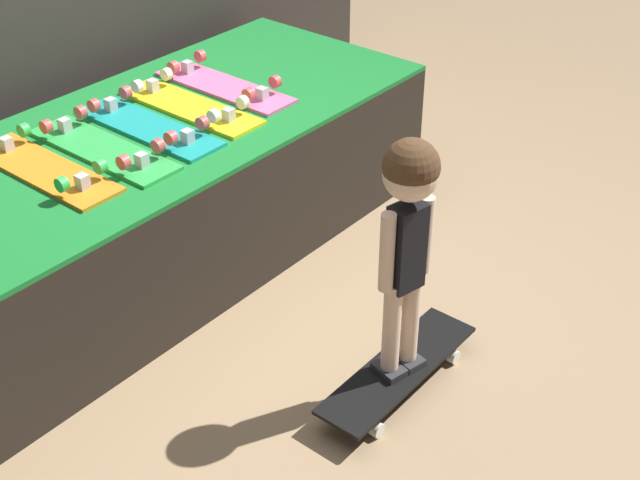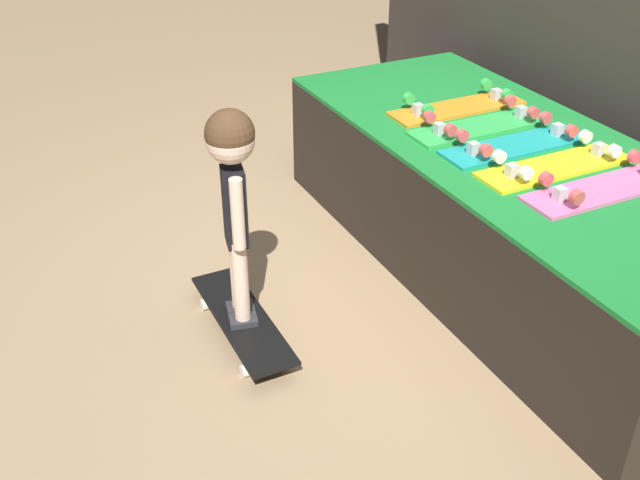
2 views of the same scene
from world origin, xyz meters
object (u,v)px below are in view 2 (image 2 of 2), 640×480
(skateboard_yellow_on_rack, at_px, (555,165))
(child, at_px, (233,179))
(skateboard_orange_on_rack, at_px, (457,106))
(skateboard_teal_on_rack, at_px, (516,144))
(skateboard_on_floor, at_px, (242,320))
(skateboard_pink_on_rack, at_px, (605,187))
(skateboard_green_on_rack, at_px, (481,125))

(skateboard_yellow_on_rack, bearing_deg, child, -102.20)
(skateboard_orange_on_rack, bearing_deg, child, -71.56)
(skateboard_teal_on_rack, distance_m, skateboard_on_floor, 1.37)
(skateboard_orange_on_rack, bearing_deg, skateboard_pink_on_rack, 0.89)
(skateboard_orange_on_rack, height_order, child, child)
(skateboard_orange_on_rack, distance_m, child, 1.36)
(skateboard_orange_on_rack, relative_size, skateboard_pink_on_rack, 1.00)
(skateboard_teal_on_rack, bearing_deg, skateboard_on_floor, -91.80)
(skateboard_pink_on_rack, relative_size, skateboard_on_floor, 0.95)
(skateboard_green_on_rack, bearing_deg, child, -81.12)
(skateboard_orange_on_rack, height_order, skateboard_yellow_on_rack, same)
(skateboard_green_on_rack, xyz_separation_m, skateboard_on_floor, (0.19, -1.25, -0.54))
(skateboard_pink_on_rack, height_order, child, child)
(skateboard_teal_on_rack, distance_m, skateboard_yellow_on_rack, 0.23)
(skateboard_green_on_rack, xyz_separation_m, skateboard_yellow_on_rack, (0.47, 0.02, 0.00))
(skateboard_yellow_on_rack, height_order, child, child)
(child, bearing_deg, skateboard_orange_on_rack, 121.01)
(skateboard_orange_on_rack, height_order, skateboard_on_floor, skateboard_orange_on_rack)
(skateboard_yellow_on_rack, distance_m, child, 1.30)
(skateboard_pink_on_rack, bearing_deg, skateboard_yellow_on_rack, -171.62)
(skateboard_pink_on_rack, relative_size, child, 0.77)
(skateboard_orange_on_rack, relative_size, child, 0.77)
(skateboard_teal_on_rack, bearing_deg, skateboard_green_on_rack, -177.81)
(skateboard_on_floor, bearing_deg, skateboard_green_on_rack, 98.88)
(skateboard_green_on_rack, distance_m, skateboard_yellow_on_rack, 0.47)
(skateboard_teal_on_rack, xyz_separation_m, skateboard_pink_on_rack, (0.47, 0.05, 0.00))
(skateboard_teal_on_rack, height_order, child, child)
(skateboard_teal_on_rack, height_order, skateboard_on_floor, skateboard_teal_on_rack)
(skateboard_teal_on_rack, relative_size, child, 0.77)
(skateboard_yellow_on_rack, height_order, skateboard_pink_on_rack, same)
(skateboard_green_on_rack, distance_m, skateboard_teal_on_rack, 0.23)
(skateboard_orange_on_rack, bearing_deg, skateboard_on_floor, -71.56)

